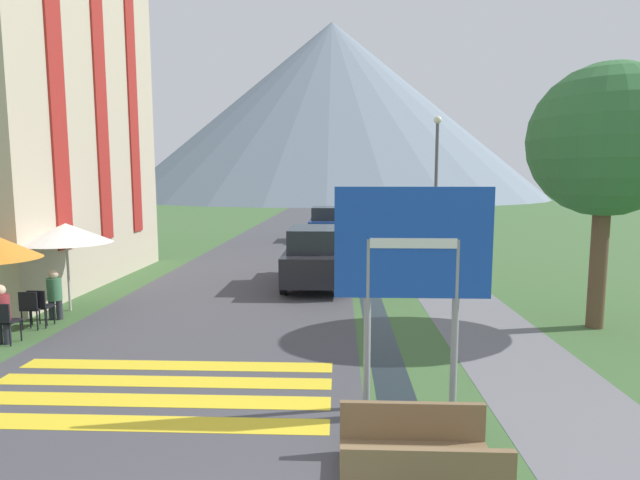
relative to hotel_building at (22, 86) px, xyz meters
The scene contains 19 objects.
ground_plane 13.77m from the hotel_building, 40.41° to the left, with size 160.00×160.00×0.00m, color #3D6033.
road 20.22m from the hotel_building, 69.04° to the left, with size 6.40×60.00×0.01m.
footpath 23.03m from the hotel_building, 54.17° to the left, with size 2.20×60.00×0.01m.
drainage_channel 21.76m from the hotel_building, 59.52° to the left, with size 0.60×60.00×0.00m.
crosswalk_marking 12.22m from the hotel_building, 49.32° to the right, with size 5.44×2.54×0.01m.
mountain_distant 83.56m from the hotel_building, 84.35° to the left, with size 78.33×78.33×32.91m.
hotel_building is the anchor object (origin of this frame).
road_sign 14.25m from the hotel_building, 38.29° to the right, with size 2.16×0.11×3.16m.
footbridge 15.84m from the hotel_building, 43.90° to the right, with size 1.70×1.10×0.65m.
parked_car_near 10.40m from the hotel_building, ahead, with size 1.90×4.31×1.82m.
parked_car_far 15.74m from the hotel_building, 52.46° to the left, with size 1.95×4.12×1.82m.
cafe_chair_near_left 8.01m from the hotel_building, 57.05° to the right, with size 0.40×0.40×0.85m.
cafe_chair_near_right 8.06m from the hotel_building, 58.61° to the right, with size 0.40×0.40×0.85m.
cafe_chair_nearest 8.77m from the hotel_building, 62.54° to the right, with size 0.40×0.40×0.85m.
cafe_umbrella_middle_white 6.14m from the hotel_building, 48.29° to the right, with size 2.18×2.18×2.20m.
person_seated_near 8.62m from the hotel_building, 62.87° to the right, with size 0.32×0.32×1.21m.
person_seated_far 7.52m from the hotel_building, 53.39° to the right, with size 0.32×0.32×1.19m.
streetlamp 13.93m from the hotel_building, 13.54° to the left, with size 0.28×0.28×5.55m.
tree_by_path 16.12m from the hotel_building, 15.62° to the right, with size 3.24×3.24×5.71m.
Camera 1 is at (0.33, -3.30, 3.24)m, focal length 28.00 mm.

